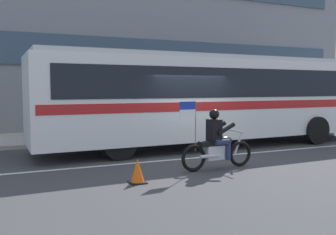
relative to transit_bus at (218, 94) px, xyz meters
name	(u,v)px	position (x,y,z in m)	size (l,w,h in m)	color
ground_plane	(189,154)	(-1.78, -1.19, -1.88)	(60.00, 60.00, 0.00)	#3D3D3F
sidewalk_curb	(137,134)	(-1.78, 3.91, -1.81)	(28.00, 3.80, 0.15)	#B7B2A8
lane_center_stripe	(198,158)	(-1.78, -1.79, -1.88)	(26.60, 0.14, 0.01)	silver
office_building_facade	(121,19)	(-1.78, 6.19, 3.59)	(28.00, 0.89, 10.93)	gray
transit_bus	(218,94)	(0.00, 0.00, 0.00)	(13.15, 2.92, 3.22)	white
motorcycle_with_rider	(217,144)	(-2.09, -3.38, -1.22)	(2.20, 0.64, 1.78)	black
traffic_cone	(138,172)	(-4.45, -3.89, -1.63)	(0.36, 0.36, 0.55)	#EA590F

